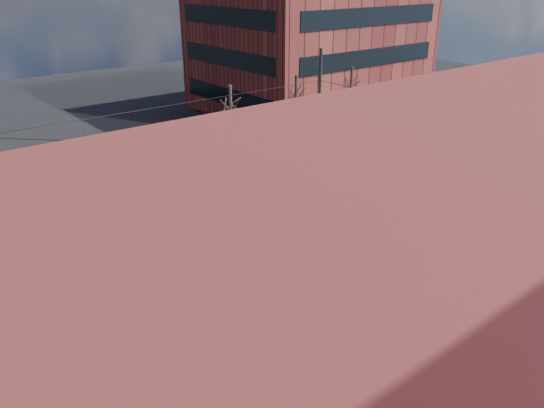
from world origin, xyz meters
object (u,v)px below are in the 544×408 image
(city_bus, at_px, (365,158))
(traffic_cone, at_px, (251,344))
(utility_truck, at_px, (315,249))
(worker_ground, at_px, (171,317))
(flagger, at_px, (368,218))

(city_bus, xyz_separation_m, traffic_cone, (-16.34, -9.13, -1.37))
(city_bus, relative_size, traffic_cone, 17.44)
(utility_truck, bearing_deg, worker_ground, 174.50)
(utility_truck, bearing_deg, city_bus, 33.96)
(traffic_cone, bearing_deg, city_bus, 29.21)
(worker_ground, bearing_deg, utility_truck, -103.61)
(traffic_cone, xyz_separation_m, worker_ground, (-1.85, 2.58, 0.60))
(city_bus, distance_m, traffic_cone, 18.77)
(traffic_cone, bearing_deg, flagger, 19.87)
(worker_ground, bearing_deg, city_bus, -77.01)
(city_bus, distance_m, flagger, 7.69)
(flagger, bearing_deg, utility_truck, -100.65)
(worker_ground, distance_m, flagger, 12.69)
(city_bus, distance_m, worker_ground, 19.35)
(city_bus, height_order, traffic_cone, city_bus)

